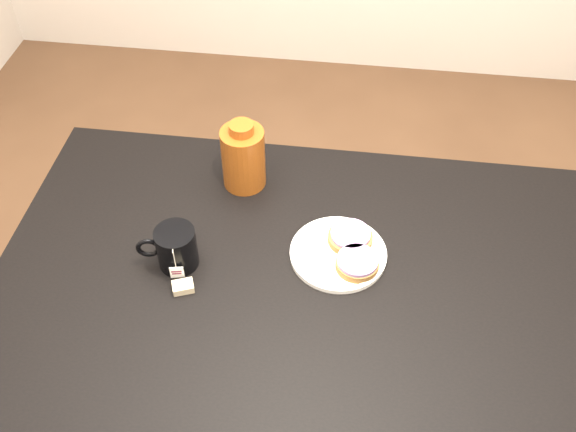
{
  "coord_description": "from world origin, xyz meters",
  "views": [
    {
      "loc": [
        0.06,
        -0.84,
        1.86
      ],
      "look_at": [
        -0.07,
        0.14,
        0.81
      ],
      "focal_mm": 40.0,
      "sensor_mm": 36.0,
      "label": 1
    }
  ],
  "objects": [
    {
      "name": "plate",
      "position": [
        0.05,
        0.09,
        0.76
      ],
      "size": [
        0.22,
        0.22,
        0.02
      ],
      "color": "white",
      "rests_on": "table"
    },
    {
      "name": "table",
      "position": [
        0.0,
        0.0,
        0.67
      ],
      "size": [
        1.4,
        0.9,
        0.75
      ],
      "color": "black",
      "rests_on": "ground_plane"
    },
    {
      "name": "bagel_front",
      "position": [
        0.1,
        0.05,
        0.78
      ],
      "size": [
        0.1,
        0.1,
        0.03
      ],
      "color": "brown",
      "rests_on": "plate"
    },
    {
      "name": "bagel_back",
      "position": [
        0.08,
        0.13,
        0.77
      ],
      "size": [
        0.13,
        0.13,
        0.03
      ],
      "color": "brown",
      "rests_on": "plate"
    },
    {
      "name": "mug",
      "position": [
        -0.3,
        0.02,
        0.8
      ],
      "size": [
        0.14,
        0.11,
        0.1
      ],
      "rotation": [
        0.0,
        0.0,
        0.2
      ],
      "color": "black",
      "rests_on": "table"
    },
    {
      "name": "teabag_pouch",
      "position": [
        -0.27,
        -0.05,
        0.76
      ],
      "size": [
        0.05,
        0.05,
        0.02
      ],
      "primitive_type": "cube",
      "rotation": [
        0.0,
        0.0,
        0.37
      ],
      "color": "#C6B793",
      "rests_on": "table"
    },
    {
      "name": "bagel_package",
      "position": [
        -0.2,
        0.3,
        0.83
      ],
      "size": [
        0.13,
        0.13,
        0.18
      ],
      "rotation": [
        0.0,
        0.0,
        -0.26
      ],
      "color": "#5B270C",
      "rests_on": "table"
    }
  ]
}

